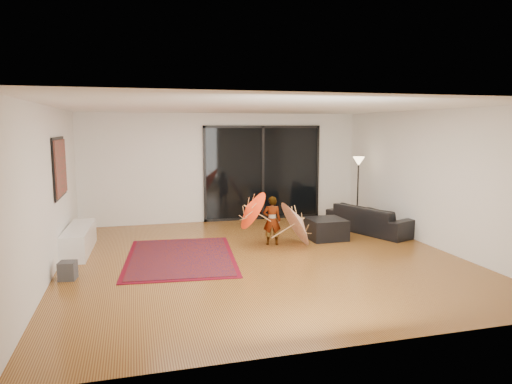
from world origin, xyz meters
name	(u,v)px	position (x,y,z in m)	size (l,w,h in m)	color
floor	(262,258)	(0.00, 0.00, 0.00)	(7.00, 7.00, 0.00)	olive
ceiling	(262,107)	(0.00, 0.00, 2.70)	(7.00, 7.00, 0.00)	white
wall_back	(224,168)	(0.00, 3.50, 1.35)	(7.00, 7.00, 0.00)	silver
wall_front	(354,225)	(0.00, -3.50, 1.35)	(7.00, 7.00, 0.00)	silver
wall_left	(49,192)	(-3.50, 0.00, 1.35)	(7.00, 7.00, 0.00)	silver
wall_right	(432,179)	(3.50, 0.00, 1.35)	(7.00, 7.00, 0.00)	silver
sliding_door	(263,173)	(1.00, 3.47, 1.20)	(3.06, 0.07, 2.40)	black
painting	(60,167)	(-3.46, 1.00, 1.65)	(0.04, 1.28, 1.08)	black
media_console	(79,240)	(-3.25, 1.31, 0.24)	(0.43, 1.73, 0.48)	white
speaker	(68,271)	(-3.25, -0.34, 0.14)	(0.25, 0.25, 0.29)	#424244
persian_rug	(181,257)	(-1.42, 0.43, 0.01)	(2.19, 2.87, 0.02)	#580715
sofa	(371,219)	(2.95, 1.38, 0.30)	(2.05, 0.80, 0.60)	black
ottoman	(326,229)	(1.71, 1.05, 0.22)	(0.76, 0.76, 0.43)	black
floor_lamp	(358,171)	(3.10, 2.32, 1.30)	(0.28, 0.28, 1.65)	black
child	(272,221)	(0.46, 0.88, 0.50)	(0.36, 0.24, 0.99)	#999999
parasol_orange	(246,211)	(-0.09, 0.83, 0.73)	(0.59, 0.83, 0.88)	#F9350D
parasol_white	(303,220)	(1.06, 0.73, 0.50)	(0.64, 0.99, 0.99)	white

